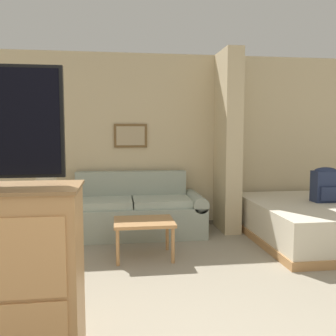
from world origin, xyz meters
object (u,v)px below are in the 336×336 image
(backpack, at_px, (325,184))
(coffee_table, at_px, (144,225))
(couch, at_px, (132,212))
(bed, at_px, (316,221))
(table_lamp, at_px, (46,173))

(backpack, bearing_deg, coffee_table, -170.48)
(couch, distance_m, backpack, 2.65)
(couch, height_order, bed, couch)
(couch, height_order, table_lamp, table_lamp)
(table_lamp, xyz_separation_m, bed, (3.59, -0.70, -0.62))
(couch, distance_m, table_lamp, 1.30)
(couch, bearing_deg, table_lamp, 177.14)
(bed, bearing_deg, couch, 165.14)
(coffee_table, height_order, backpack, backpack)
(backpack, bearing_deg, bed, -162.42)
(table_lamp, bearing_deg, bed, -11.04)
(table_lamp, relative_size, backpack, 1.04)
(coffee_table, relative_size, backpack, 1.47)
(table_lamp, distance_m, backpack, 3.78)
(coffee_table, relative_size, table_lamp, 1.41)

